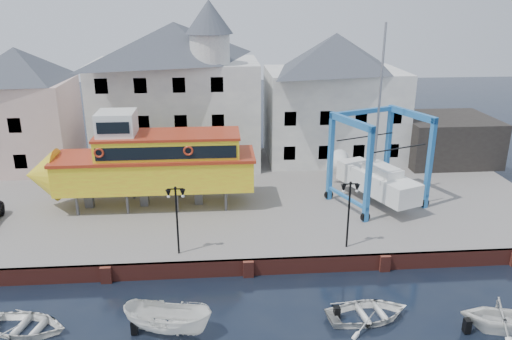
{
  "coord_description": "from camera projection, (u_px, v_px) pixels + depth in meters",
  "views": [
    {
      "loc": [
        -1.55,
        -25.04,
        15.32
      ],
      "look_at": [
        1.0,
        7.0,
        4.0
      ],
      "focal_mm": 35.0,
      "sensor_mm": 36.0,
      "label": 1
    }
  ],
  "objects": [
    {
      "name": "motorboat_a",
      "position": [
        169.0,
        332.0,
        23.96
      ],
      "size": [
        4.69,
        2.81,
        1.7
      ],
      "primitive_type": "imported",
      "rotation": [
        0.0,
        0.0,
        1.29
      ],
      "color": "white",
      "rests_on": "ground"
    },
    {
      "name": "motorboat_c",
      "position": [
        498.0,
        331.0,
        24.04
      ],
      "size": [
        4.31,
        3.96,
        1.91
      ],
      "primitive_type": "imported",
      "rotation": [
        0.0,
        0.0,
        1.31
      ],
      "color": "white",
      "rests_on": "ground"
    },
    {
      "name": "motorboat_b",
      "position": [
        368.0,
        318.0,
        25.0
      ],
      "size": [
        4.62,
        3.59,
        0.88
      ],
      "primitive_type": "imported",
      "rotation": [
        0.0,
        0.0,
        1.71
      ],
      "color": "white",
      "rests_on": "ground"
    },
    {
      "name": "building_white_main",
      "position": [
        178.0,
        92.0,
        43.24
      ],
      "size": [
        14.0,
        8.3,
        14.0
      ],
      "color": "beige",
      "rests_on": "hardstanding"
    },
    {
      "name": "building_pink",
      "position": [
        23.0,
        109.0,
        42.29
      ],
      "size": [
        8.0,
        7.0,
        10.3
      ],
      "color": "#CFABA1",
      "rests_on": "hardstanding"
    },
    {
      "name": "lamp_post_left",
      "position": [
        176.0,
        203.0,
        28.2
      ],
      "size": [
        1.12,
        0.32,
        4.2
      ],
      "color": "black",
      "rests_on": "hardstanding"
    },
    {
      "name": "travel_lift",
      "position": [
        371.0,
        173.0,
        36.22
      ],
      "size": [
        7.17,
        8.57,
        12.65
      ],
      "rotation": [
        0.0,
        0.0,
        0.38
      ],
      "color": "#1E61AB",
      "rests_on": "hardstanding"
    },
    {
      "name": "hardstanding",
      "position": [
        239.0,
        196.0,
        38.93
      ],
      "size": [
        44.0,
        22.0,
        1.0
      ],
      "primitive_type": "cube",
      "color": "slate",
      "rests_on": "ground"
    },
    {
      "name": "building_white_right",
      "position": [
        334.0,
        97.0,
        45.1
      ],
      "size": [
        12.0,
        8.0,
        11.2
      ],
      "color": "beige",
      "rests_on": "hardstanding"
    },
    {
      "name": "ground",
      "position": [
        248.0,
        276.0,
        28.75
      ],
      "size": [
        140.0,
        140.0,
        0.0
      ],
      "primitive_type": "plane",
      "color": "black",
      "rests_on": "ground"
    },
    {
      "name": "lamp_post_right",
      "position": [
        350.0,
        198.0,
        28.94
      ],
      "size": [
        1.12,
        0.32,
        4.2
      ],
      "color": "black",
      "rests_on": "hardstanding"
    },
    {
      "name": "quay_wall",
      "position": [
        248.0,
        267.0,
        28.69
      ],
      "size": [
        44.0,
        0.47,
        1.0
      ],
      "color": "maroon",
      "rests_on": "ground"
    },
    {
      "name": "motorboat_d",
      "position": [
        26.0,
        331.0,
        24.04
      ],
      "size": [
        4.69,
        3.82,
        0.85
      ],
      "primitive_type": "imported",
      "rotation": [
        0.0,
        0.0,
        1.33
      ],
      "color": "white",
      "rests_on": "ground"
    },
    {
      "name": "shed_dark",
      "position": [
        445.0,
        139.0,
        45.16
      ],
      "size": [
        8.0,
        7.0,
        4.0
      ],
      "primitive_type": "cube",
      "color": "black",
      "rests_on": "hardstanding"
    },
    {
      "name": "tour_boat",
      "position": [
        142.0,
        162.0,
        34.83
      ],
      "size": [
        15.84,
        3.84,
        6.9
      ],
      "rotation": [
        0.0,
        0.0,
        -0.0
      ],
      "color": "#59595E",
      "rests_on": "hardstanding"
    }
  ]
}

